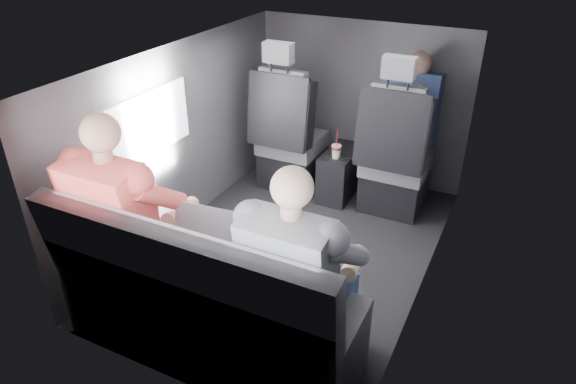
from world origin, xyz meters
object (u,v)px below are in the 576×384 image
at_px(front_seat_right, 394,164).
at_px(passenger_rear_right, 301,275).
at_px(laptop_black, 305,257).
at_px(rear_bench, 206,308).
at_px(center_console, 340,173).
at_px(passenger_rear_left, 132,220).
at_px(soda_cup, 336,151).
at_px(laptop_silver, 217,232).
at_px(front_seat_left, 289,143).
at_px(passenger_front_right, 412,111).
at_px(laptop_white, 142,209).

bearing_deg(front_seat_right, passenger_rear_right, -88.49).
height_order(laptop_black, passenger_rear_right, passenger_rear_right).
bearing_deg(rear_bench, center_console, 90.00).
relative_size(center_console, passenger_rear_left, 0.37).
bearing_deg(passenger_rear_right, soda_cup, 105.98).
height_order(front_seat_right, passenger_rear_right, front_seat_right).
xyz_separation_m(laptop_silver, laptop_black, (0.50, 0.00, -0.00)).
bearing_deg(passenger_rear_right, laptop_silver, 166.94).
height_order(front_seat_left, passenger_front_right, front_seat_left).
height_order(front_seat_right, center_console, front_seat_right).
distance_m(center_console, laptop_silver, 1.77).
bearing_deg(passenger_rear_left, laptop_silver, 15.66).
xyz_separation_m(front_seat_right, laptop_white, (-1.00, -1.67, 0.23)).
bearing_deg(center_console, laptop_white, -107.91).
distance_m(soda_cup, laptop_white, 1.68).
height_order(front_seat_right, rear_bench, front_seat_right).
bearing_deg(laptop_white, passenger_rear_left, -70.19).
xyz_separation_m(front_seat_left, passenger_front_right, (0.93, 0.26, 0.35)).
bearing_deg(center_console, passenger_front_right, 24.46).
xyz_separation_m(front_seat_right, rear_bench, (-0.45, -1.90, -0.09)).
bearing_deg(soda_cup, center_console, 93.23).
xyz_separation_m(rear_bench, laptop_silver, (-0.05, 0.22, 0.33)).
distance_m(laptop_white, passenger_front_right, 2.19).
relative_size(front_seat_left, soda_cup, 5.39).
bearing_deg(front_seat_left, soda_cup, -11.89).
distance_m(front_seat_left, passenger_rear_right, 2.05).
relative_size(soda_cup, passenger_rear_right, 0.19).
distance_m(front_seat_right, laptop_silver, 1.77).
distance_m(front_seat_left, rear_bench, 1.96).
height_order(rear_bench, laptop_silver, rear_bench).
bearing_deg(laptop_black, passenger_rear_right, -72.29).
xyz_separation_m(laptop_silver, passenger_front_right, (0.53, 1.94, 0.11)).
xyz_separation_m(center_console, rear_bench, (-0.00, -1.94, 0.11)).
bearing_deg(center_console, rear_bench, -90.00).
xyz_separation_m(front_seat_left, laptop_black, (0.91, -1.68, 0.23)).
relative_size(center_console, laptop_white, 1.16).
bearing_deg(laptop_black, center_console, 104.88).
bearing_deg(passenger_front_right, laptop_white, -118.15).
xyz_separation_m(soda_cup, laptop_white, (-0.56, -1.57, 0.17)).
relative_size(front_seat_left, front_seat_right, 1.00).
height_order(front_seat_left, soda_cup, front_seat_left).
xyz_separation_m(rear_bench, passenger_rear_right, (0.50, 0.10, 0.32)).
xyz_separation_m(laptop_black, passenger_rear_left, (-0.96, -0.13, 0.02)).
xyz_separation_m(soda_cup, passenger_rear_left, (-0.51, -1.71, 0.20)).
relative_size(soda_cup, passenger_rear_left, 0.18).
distance_m(center_console, passenger_rear_right, 1.96).
bearing_deg(soda_cup, front_seat_left, 168.11).
xyz_separation_m(laptop_white, passenger_rear_left, (0.05, -0.14, 0.02)).
distance_m(soda_cup, passenger_front_right, 0.66).
xyz_separation_m(front_seat_right, laptop_black, (0.01, -1.68, 0.23)).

